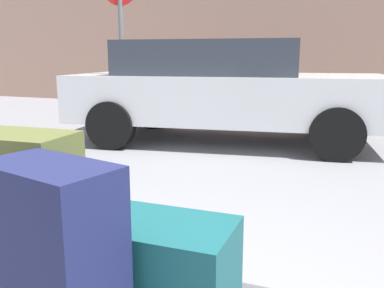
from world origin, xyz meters
TOP-DOWN VIEW (x-y plane):
  - duffel_bag_tan_front_left at (-0.20, 0.02)m, footprint 0.60×0.31m
  - duffel_bag_teal_front_right at (0.31, 0.02)m, footprint 0.56×0.30m
  - suitcase_navy_rear_left at (0.16, -0.24)m, footprint 0.42×0.30m
  - duffel_bag_olive_topmost_pile at (-0.20, 0.02)m, footprint 0.43×0.26m
  - parked_car at (-0.89, 4.63)m, footprint 4.52×2.42m
  - no_parking_sign at (-2.32, 4.28)m, footprint 0.49×0.13m

SIDE VIEW (x-z plane):
  - duffel_bag_tan_front_left at x=-0.20m, z-range 0.34..0.68m
  - duffel_bag_teal_front_right at x=0.31m, z-range 0.34..0.70m
  - suitcase_navy_rear_left at x=0.16m, z-range 0.34..0.93m
  - parked_car at x=-0.89m, z-range 0.05..1.47m
  - duffel_bag_olive_topmost_pile at x=-0.20m, z-range 0.68..0.94m
  - no_parking_sign at x=-2.32m, z-range 0.28..2.69m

